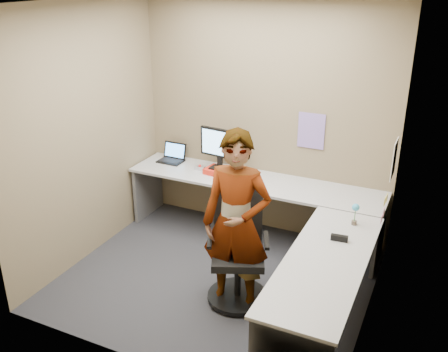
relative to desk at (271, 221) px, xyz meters
The scene contains 21 objects.
ground 0.83m from the desk, 138.54° to the right, with size 3.00×3.00×0.00m, color black.
wall_back 1.27m from the desk, 115.54° to the left, with size 3.00×3.00×0.00m, color brown.
wall_right 1.36m from the desk, 19.95° to the right, with size 2.70×2.70×0.00m, color brown.
wall_left 2.12m from the desk, 168.73° to the right, with size 2.70×2.70×0.00m, color brown.
ceiling 2.19m from the desk, 138.54° to the right, with size 3.00×3.00×0.00m, color white.
desk is the anchor object (origin of this frame).
paper_ream 1.07m from the desk, 145.55° to the left, with size 0.32×0.23×0.06m, color red.
monitor 1.17m from the desk, 144.76° to the left, with size 0.51×0.17×0.48m.
laptop 1.76m from the desk, 154.99° to the left, with size 0.31×0.26×0.22m.
trackball_mouse 1.30m from the desk, 151.49° to the left, with size 0.12×0.08×0.07m.
origami 0.83m from the desk, 152.88° to the left, with size 0.10×0.10×0.06m, color white.
stapler 0.86m from the desk, 24.94° to the right, with size 0.15×0.04×0.06m, color black.
flower 0.87m from the desk, ahead, with size 0.07×0.07×0.22m.
calendar_purple 1.15m from the desk, 82.85° to the left, with size 0.30×0.01×0.40m, color #846BB7.
calendar_white 1.35m from the desk, 26.02° to the left, with size 0.01×0.28×0.38m, color white.
sticky_note_a 1.13m from the desk, ahead, with size 0.01×0.07×0.07m, color #F2E059.
sticky_note_b 1.10m from the desk, 11.49° to the left, with size 0.01×0.07×0.07m, color pink.
sticky_note_c 1.08m from the desk, ahead, with size 0.01×0.07×0.07m, color pink.
sticky_note_d 1.15m from the desk, 16.61° to the left, with size 0.01×0.07×0.07m, color #F2E059.
office_chair 0.58m from the desk, 102.65° to the right, with size 0.63×0.63×1.09m.
person 0.72m from the desk, 97.90° to the right, with size 0.63×0.41×1.72m, color #999399.
Camera 1 is at (1.91, -3.88, 2.96)m, focal length 40.00 mm.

